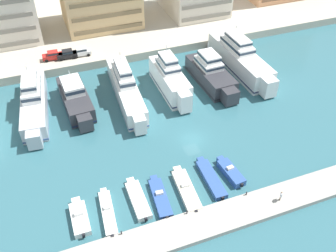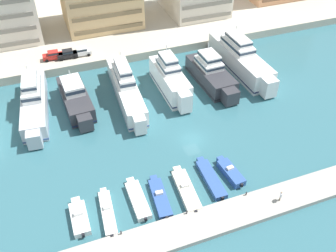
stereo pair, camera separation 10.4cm
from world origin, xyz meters
The scene contains 22 objects.
ground_plane centered at (0.00, 0.00, 0.00)m, with size 400.00×400.00×0.00m, color #336670.
pier_dock centered at (0.00, -16.04, 0.37)m, with size 120.00×4.60×0.74m, color #A8A399.
yacht_silver_left centered at (-23.44, 16.74, 2.24)m, with size 5.81×20.72×8.06m.
yacht_charcoal_mid_left centered at (-16.31, 15.58, 1.87)m, with size 4.99×15.73×6.51m.
yacht_white_center_left centered at (-7.08, 14.96, 2.40)m, with size 4.68×22.24×8.36m.
yacht_white_center centered at (1.52, 14.34, 2.65)m, with size 4.04×15.88×8.80m.
yacht_charcoal_center_right centered at (10.02, 14.07, 2.13)m, with size 5.44×16.54×7.71m.
yacht_white_mid_right centered at (17.77, 16.58, 2.58)m, with size 5.12×22.58×8.56m.
motorboat_white_far_left centered at (-20.34, -9.46, 0.50)m, with size 2.23×6.46×1.45m.
motorboat_white_left centered at (-16.65, -9.94, 0.44)m, with size 2.17×8.25×1.27m.
motorboat_white_mid_left centered at (-12.22, -9.21, 0.43)m, with size 2.00×7.76×0.88m.
motorboat_blue_center_left centered at (-9.21, -9.92, 0.40)m, with size 2.45×7.88×1.19m.
motorboat_cream_center centered at (-5.30, -9.97, 0.44)m, with size 2.61×8.77×1.23m.
motorboat_blue_center_right centered at (-1.06, -9.25, 0.40)m, with size 2.11×8.54×0.85m.
motorboat_blue_mid_right centered at (2.14, -9.27, 0.56)m, with size 2.29×6.34×1.46m.
car_red_far_left centered at (-18.18, 31.13, 2.78)m, with size 4.16×2.04×1.80m.
car_black_left centered at (-15.29, 30.59, 2.78)m, with size 4.13×1.99×1.80m.
car_white_mid_left centered at (-12.36, 30.60, 2.78)m, with size 4.10×1.93×1.80m.
pedestrian_near_edge centered at (5.95, -16.40, 1.76)m, with size 0.47×0.55×1.72m.
bollard_west centered at (-15.82, -13.99, 1.07)m, with size 0.20×0.20×0.61m.
bollard_west_mid centered at (-6.87, -13.99, 1.07)m, with size 0.20×0.20×0.61m.
bollard_east_mid centered at (2.08, -13.99, 1.07)m, with size 0.20×0.20×0.61m.
Camera 2 is at (-19.78, -41.52, 41.72)m, focal length 40.00 mm.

